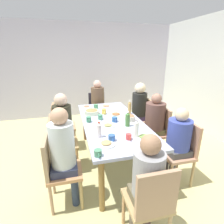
{
  "coord_description": "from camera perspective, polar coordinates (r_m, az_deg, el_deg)",
  "views": [
    {
      "loc": [
        2.54,
        -0.65,
        1.8
      ],
      "look_at": [
        0.0,
        0.0,
        0.91
      ],
      "focal_mm": 28.03,
      "sensor_mm": 36.0,
      "label": 1
    }
  ],
  "objects": [
    {
      "name": "bottle_1",
      "position": [
        3.11,
        5.74,
        1.36
      ],
      "size": [
        0.06,
        0.06,
        0.24
      ],
      "color": "tan",
      "rests_on": "dining_table"
    },
    {
      "name": "person_2",
      "position": [
        2.75,
        -15.37,
        -4.68
      ],
      "size": [
        0.3,
        0.3,
        1.25
      ],
      "color": "#4F4B36",
      "rests_on": "ground_plane"
    },
    {
      "name": "person_4",
      "position": [
        2.57,
        20.66,
        -8.3
      ],
      "size": [
        0.32,
        0.32,
        1.13
      ],
      "color": "#403B3E",
      "rests_on": "ground_plane"
    },
    {
      "name": "cup_6",
      "position": [
        3.39,
        -5.27,
        1.66
      ],
      "size": [
        0.12,
        0.09,
        0.09
      ],
      "color": "#4C8C5D",
      "rests_on": "dining_table"
    },
    {
      "name": "person_1",
      "position": [
        3.67,
        8.73,
        1.81
      ],
      "size": [
        0.3,
        0.3,
        1.23
      ],
      "color": "#373648",
      "rests_on": "ground_plane"
    },
    {
      "name": "cup_4",
      "position": [
        1.9,
        -4.6,
        -13.22
      ],
      "size": [
        0.12,
        0.08,
        0.07
      ],
      "color": "#4C8763",
      "rests_on": "dining_table"
    },
    {
      "name": "person_3",
      "position": [
        1.77,
        11.42,
        -20.67
      ],
      "size": [
        0.3,
        0.3,
        1.15
      ],
      "color": "brown",
      "rests_on": "ground_plane"
    },
    {
      "name": "chair_4",
      "position": [
        2.7,
        21.87,
        -11.22
      ],
      "size": [
        0.4,
        0.4,
        0.9
      ],
      "color": "tan",
      "rests_on": "ground_plane"
    },
    {
      "name": "chair_3",
      "position": [
        1.83,
        12.4,
        -26.6
      ],
      "size": [
        0.4,
        0.4,
        0.9
      ],
      "color": "tan",
      "rests_on": "ground_plane"
    },
    {
      "name": "plate_4",
      "position": [
        2.12,
        -1.89,
        -10.26
      ],
      "size": [
        0.23,
        0.23,
        0.04
      ],
      "color": "silver",
      "rests_on": "dining_table"
    },
    {
      "name": "person_6",
      "position": [
        2.13,
        -15.46,
        -11.87
      ],
      "size": [
        0.3,
        0.3,
        1.25
      ],
      "color": "#303D53",
      "rests_on": "ground_plane"
    },
    {
      "name": "cup_7",
      "position": [
        2.88,
        -3.83,
        -1.65
      ],
      "size": [
        0.11,
        0.08,
        0.08
      ],
      "color": "#50906A",
      "rests_on": "dining_table"
    },
    {
      "name": "chair_6",
      "position": [
        2.26,
        -17.35,
        -16.97
      ],
      "size": [
        0.4,
        0.4,
        0.9
      ],
      "color": "tan",
      "rests_on": "ground_plane"
    },
    {
      "name": "chair_2",
      "position": [
        2.85,
        -16.83,
        -8.96
      ],
      "size": [
        0.4,
        0.4,
        0.9
      ],
      "color": "tan",
      "rests_on": "ground_plane"
    },
    {
      "name": "bottle_3",
      "position": [
        2.25,
        7.95,
        -5.57
      ],
      "size": [
        0.06,
        0.06,
        0.25
      ],
      "color": "silver",
      "rests_on": "dining_table"
    },
    {
      "name": "bottle_2",
      "position": [
        2.26,
        -4.2,
        -5.87
      ],
      "size": [
        0.06,
        0.06,
        0.21
      ],
      "color": "silver",
      "rests_on": "dining_table"
    },
    {
      "name": "chair_5",
      "position": [
        3.48,
        -16.51,
        -3.78
      ],
      "size": [
        0.4,
        0.4,
        0.9
      ],
      "color": "tan",
      "rests_on": "ground_plane"
    },
    {
      "name": "bottle_0",
      "position": [
        2.59,
        5.11,
        -2.4
      ],
      "size": [
        0.07,
        0.07,
        0.23
      ],
      "color": "#437534",
      "rests_on": "dining_table"
    },
    {
      "name": "plate_3",
      "position": [
        3.54,
        -1.95,
        1.89
      ],
      "size": [
        0.25,
        0.25,
        0.04
      ],
      "color": "white",
      "rests_on": "dining_table"
    },
    {
      "name": "ground_plane",
      "position": [
        3.18,
        -0.0,
        -15.73
      ],
      "size": [
        6.27,
        6.27,
        0.0
      ],
      "primitive_type": "plane",
      "color": "#C5BF7F"
    },
    {
      "name": "plate_5",
      "position": [
        2.3,
        10.58,
        -8.12
      ],
      "size": [
        0.25,
        0.25,
        0.04
      ],
      "color": "white",
      "rests_on": "dining_table"
    },
    {
      "name": "chair_7",
      "position": [
        4.21,
        -4.78,
        0.86
      ],
      "size": [
        0.4,
        0.4,
        0.9
      ],
      "color": "#2F364C",
      "rests_on": "ground_plane"
    },
    {
      "name": "bowl_0",
      "position": [
        2.83,
        5.87,
        -1.84
      ],
      "size": [
        0.17,
        0.17,
        0.1
      ],
      "color": "beige",
      "rests_on": "dining_table"
    },
    {
      "name": "cup_5",
      "position": [
        3.12,
        -2.67,
        0.18
      ],
      "size": [
        0.11,
        0.08,
        0.09
      ],
      "color": "#E8C652",
      "rests_on": "dining_table"
    },
    {
      "name": "wall_left",
      "position": [
        5.27,
        -7.41,
        13.17
      ],
      "size": [
        0.12,
        5.14,
        2.6
      ],
      "primitive_type": "cube",
      "color": "silver",
      "rests_on": "ground_plane"
    },
    {
      "name": "person_0",
      "position": [
        3.1,
        13.62,
        -2.45
      ],
      "size": [
        0.33,
        0.33,
        1.17
      ],
      "color": "brown",
      "rests_on": "ground_plane"
    },
    {
      "name": "dining_table",
      "position": [
        2.85,
        -0.0,
        -4.37
      ],
      "size": [
        2.07,
        0.92,
        0.76
      ],
      "color": "#B2B9D7",
      "rests_on": "ground_plane"
    },
    {
      "name": "cup_3",
      "position": [
        2.19,
        -0.07,
        -8.43
      ],
      "size": [
        0.12,
        0.09,
        0.07
      ],
      "color": "#335B9A",
      "rests_on": "dining_table"
    },
    {
      "name": "chair_1",
      "position": [
        3.78,
        9.81,
        -1.44
      ],
      "size": [
        0.4,
        0.4,
        0.9
      ],
      "color": "tan",
      "rests_on": "ground_plane"
    },
    {
      "name": "cup_1",
      "position": [
        2.78,
        -7.59,
        -2.44
      ],
      "size": [
        0.11,
        0.08,
        0.08
      ],
      "color": "#3E835E",
      "rests_on": "dining_table"
    },
    {
      "name": "chair_0",
      "position": [
        3.21,
        14.78,
        -5.54
      ],
      "size": [
        0.4,
        0.4,
        0.9
      ],
      "color": "tan",
      "rests_on": "ground_plane"
    },
    {
      "name": "person_7",
      "position": [
        4.06,
        -4.65,
        3.33
      ],
      "size": [
        0.3,
        0.3,
        1.22
      ],
      "color": "brown",
      "rests_on": "ground_plane"
    },
    {
      "name": "plate_2",
      "position": [
        3.54,
        -8.24,
        1.72
      ],
      "size": [
        0.2,
        0.2,
        0.04
      ],
      "color": "white",
      "rests_on": "dining_table"
    },
    {
      "name": "plate_1",
      "position": [
        3.06,
        1.29,
        -0.8
      ],
      "size": [
        0.25,
        0.25,
        0.04
      ],
      "color": "white",
      "rests_on": "dining_table"
    },
    {
      "name": "bowl_1",
      "position": [
        3.12,
        -6.61,
        0.07
      ],
      "size": [
        0.26,
        0.26,
        0.09
      ],
      "color": "beige",
      "rests_on": "dining_table"
    },
    {
      "name": "plate_0",
      "position": [
        2.6,
        -1.32,
        -4.46
      ],
      "size": [
        0.21,
        0.21,
        0.04
      ],
      "color": "silver",
      "rests_on": "dining_table"
    },
    {
      "name": "cup_2",
      "position": [
        2.77,
        0.9,
        -2.41
      ],
      "size": [
        0.12,
        0.09,
        0.08
      ],
      "color": "#32609B",
      "rests_on": "dining_table"
    },
    {
      "name": "cup_0",
      "position": [
        2.23,
        5.46,
        -8.03
      ],
      "size": [
        0.11,
        0.07,
        0.07
      ],
      "color": "#D34441",
      "rests_on": "dining_table"
    }
  ]
}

